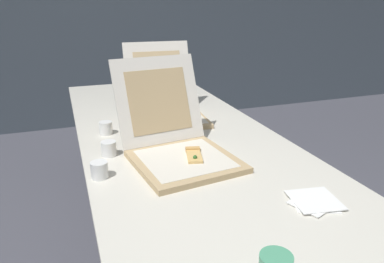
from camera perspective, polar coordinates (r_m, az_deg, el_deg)
wall_back at (r=4.13m, az=-13.72°, el=18.93°), size 10.00×0.10×2.60m
table at (r=1.78m, az=-2.52°, el=-1.39°), size 0.90×2.35×0.73m
pizza_box_front at (r=1.46m, az=-2.05°, el=-2.29°), size 0.44×0.55×0.37m
pizza_box_middle at (r=1.97m, az=-4.08°, el=3.67°), size 0.41×0.52×0.38m
cup_white_near_left at (r=1.35m, az=-14.18°, el=-5.81°), size 0.06×0.06×0.06m
cup_white_near_center at (r=1.53m, az=-12.80°, el=-2.60°), size 0.06×0.06×0.06m
cup_white_mid at (r=1.78m, az=-13.24°, el=0.54°), size 0.06×0.06×0.06m
napkin_pile at (r=1.23m, az=18.39°, el=-10.26°), size 0.18×0.17×0.01m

